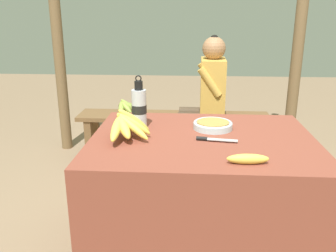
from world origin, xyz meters
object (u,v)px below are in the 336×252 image
knife (211,139)px  wooden_bench (174,122)px  seated_vendor (207,92)px  support_post_far (300,28)px  banana_bunch_ripe (126,124)px  water_bottle (139,108)px  loose_banana_front (248,159)px  banana_bunch_green (125,106)px  support_post_near (57,27)px  serving_bowl (213,125)px

knife → wooden_bench: knife is taller
seated_vendor → support_post_far: (0.81, 0.32, 0.52)m
seated_vendor → banana_bunch_ripe: bearing=71.1°
banana_bunch_ripe → water_bottle: water_bottle is taller
banana_bunch_ripe → loose_banana_front: banana_bunch_ripe is taller
banana_bunch_green → support_post_near: bearing=156.3°
banana_bunch_ripe → support_post_far: 2.08m
banana_bunch_ripe → banana_bunch_green: size_ratio=1.07×
wooden_bench → banana_bunch_green: 0.45m
water_bottle → support_post_near: size_ratio=0.13×
knife → wooden_bench: bearing=108.5°
support_post_near → support_post_far: (2.19, 0.00, 0.00)m
support_post_near → loose_banana_front: bearing=-51.8°
banana_bunch_ripe → loose_banana_front: size_ratio=2.00×
serving_bowl → seated_vendor: seated_vendor is taller
water_bottle → support_post_near: support_post_near is taller
banana_bunch_ripe → knife: (0.43, -0.03, -0.07)m
serving_bowl → water_bottle: 0.42m
wooden_bench → support_post_near: (-1.09, 0.29, 0.80)m
banana_bunch_green → loose_banana_front: bearing=-62.7°
wooden_bench → support_post_near: size_ratio=0.71×
wooden_bench → support_post_near: bearing=165.0°
banana_bunch_ripe → support_post_near: (-0.91, 1.59, 0.42)m
banana_bunch_ripe → serving_bowl: banana_bunch_ripe is taller
serving_bowl → seated_vendor: 1.09m
knife → support_post_far: 1.88m
seated_vendor → banana_bunch_green: (-0.71, 0.03, -0.14)m
knife → support_post_far: (0.84, 1.61, 0.48)m
knife → support_post_far: size_ratio=0.09×
seated_vendor → support_post_near: support_post_near is taller
seated_vendor → knife: bearing=89.7°
serving_bowl → knife: 0.21m
banana_bunch_green → support_post_far: bearing=10.8°
seated_vendor → support_post_far: support_post_far is taller
knife → support_post_near: support_post_near is taller
banana_bunch_green → banana_bunch_ripe: bearing=-79.1°
water_bottle → loose_banana_front: 0.72m
knife → support_post_near: (-1.34, 1.61, 0.48)m
loose_banana_front → support_post_far: (0.70, 1.89, 0.47)m
water_bottle → banana_bunch_green: water_bottle is taller
banana_bunch_ripe → loose_banana_front: 0.65m
serving_bowl → support_post_far: 1.70m
loose_banana_front → seated_vendor: (-0.11, 1.56, -0.05)m
serving_bowl → banana_bunch_green: 1.33m
support_post_near → support_post_far: bearing=0.0°
banana_bunch_ripe → serving_bowl: size_ratio=1.68×
knife → support_post_far: support_post_far is taller
water_bottle → support_post_far: size_ratio=0.13×
serving_bowl → banana_bunch_green: size_ratio=0.64×
wooden_bench → knife: bearing=-79.3°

